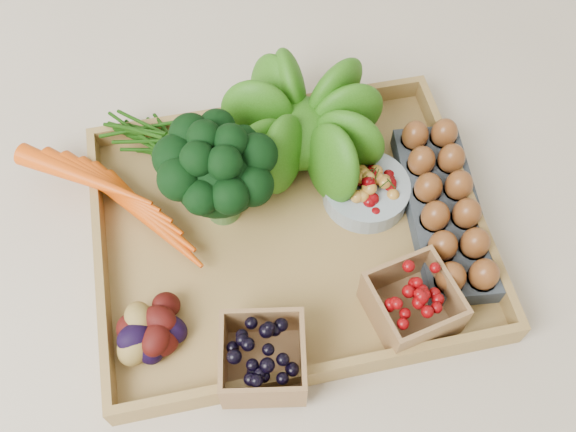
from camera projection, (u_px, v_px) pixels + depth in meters
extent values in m
plane|color=beige|center=(288.00, 237.00, 0.96)|extent=(4.00, 4.00, 0.00)
cube|color=#A68345|center=(288.00, 234.00, 0.95)|extent=(0.55, 0.45, 0.01)
sphere|color=#20520C|center=(301.00, 119.00, 0.94)|extent=(0.17, 0.17, 0.17)
cylinder|color=#8C9EA5|center=(366.00, 191.00, 0.96)|extent=(0.13, 0.13, 0.03)
cube|color=#3A4149|center=(443.00, 211.00, 0.94)|extent=(0.13, 0.30, 0.03)
cube|color=black|center=(263.00, 358.00, 0.81)|extent=(0.12, 0.12, 0.07)
cube|color=#6D0407|center=(412.00, 303.00, 0.85)|extent=(0.12, 0.12, 0.07)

